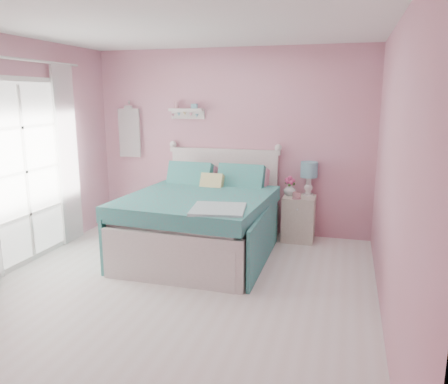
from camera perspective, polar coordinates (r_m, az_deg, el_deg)
The scene contains 12 objects.
floor at distance 4.54m, azimuth -6.84°, elevation -12.95°, with size 4.50×4.50×0.00m, color silver.
room_shell at distance 4.13m, azimuth -7.41°, elevation 7.36°, with size 4.50×4.50×4.50m.
bed at distance 5.48m, azimuth -2.83°, elevation -3.84°, with size 1.74×2.12×1.21m.
nightstand at distance 6.05m, azimuth 9.72°, elevation -3.41°, with size 0.43×0.42×0.62m.
table_lamp at distance 6.02m, azimuth 11.05°, elevation 2.56°, with size 0.23×0.23×0.46m.
vase at distance 6.00m, azimuth 8.57°, elevation 0.35°, with size 0.16×0.16×0.17m, color silver.
teacup at distance 5.83m, azimuth 9.47°, elevation -0.45°, with size 0.11×0.11×0.09m, color #CF8A94.
roses at distance 5.97m, azimuth 8.58°, elevation 1.48°, with size 0.14×0.11×0.12m.
wall_shelf at distance 6.38m, azimuth -4.87°, elevation 10.51°, with size 0.50×0.15×0.25m.
hanging_dress at distance 6.77m, azimuth -12.24°, elevation 7.55°, with size 0.34×0.03×0.72m, color white.
french_door at distance 5.58m, azimuth -24.53°, elevation 2.35°, with size 0.04×1.32×2.16m.
curtain_far at distance 6.11m, azimuth -19.79°, elevation 4.53°, with size 0.04×0.40×2.32m, color white.
Camera 1 is at (1.62, -3.78, 1.94)m, focal length 35.00 mm.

